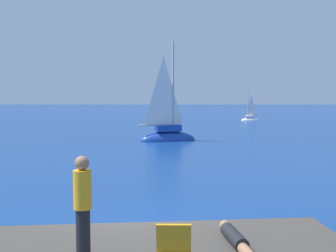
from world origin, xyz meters
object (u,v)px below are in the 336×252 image
(sailboat_near, at_px, (168,135))
(sailboat_far, at_px, (250,119))
(person_sunbather, at_px, (236,240))
(beach_chair, at_px, (174,245))
(person_standing, at_px, (83,205))

(sailboat_near, xyz_separation_m, sailboat_far, (8.27, 17.58, -0.20))
(person_sunbather, bearing_deg, sailboat_far, 160.75)
(person_sunbather, distance_m, beach_chair, 1.60)
(person_sunbather, height_order, person_standing, person_standing)
(person_standing, distance_m, beach_chair, 1.56)
(beach_chair, bearing_deg, sailboat_near, 0.93)
(sailboat_near, relative_size, beach_chair, 8.82)
(person_standing, bearing_deg, person_sunbather, -25.54)
(sailboat_far, distance_m, person_standing, 41.41)
(beach_chair, bearing_deg, sailboat_far, -10.90)
(sailboat_far, distance_m, person_sunbather, 40.32)
(sailboat_far, xyz_separation_m, beach_chair, (-7.92, -40.89, 1.12))
(sailboat_far, relative_size, person_standing, 2.07)
(person_standing, bearing_deg, sailboat_far, 37.61)
(person_standing, height_order, beach_chair, person_standing)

